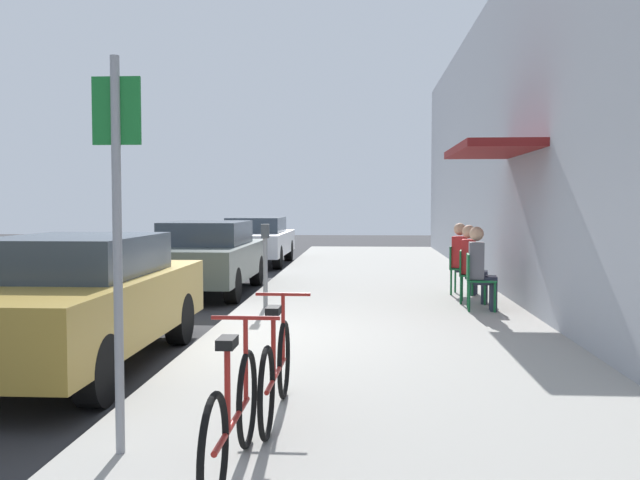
{
  "coord_description": "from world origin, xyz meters",
  "views": [
    {
      "loc": [
        2.01,
        -8.48,
        1.77
      ],
      "look_at": [
        1.19,
        4.36,
        1.09
      ],
      "focal_mm": 39.29,
      "sensor_mm": 36.0,
      "label": 1
    }
  ],
  "objects_px": {
    "bicycle_1": "(276,371)",
    "street_sign": "(117,223)",
    "seated_patron_2": "(463,256)",
    "bicycle_0": "(233,418)",
    "seated_patron_0": "(480,265)",
    "parked_car_1": "(206,256)",
    "seated_patron_1": "(472,261)",
    "cafe_chair_0": "(476,278)",
    "parking_meter": "(265,259)",
    "cafe_chair_1": "(468,273)",
    "cafe_chair_2": "(459,266)",
    "parked_car_2": "(256,240)",
    "parked_car_0": "(73,299)"
  },
  "relations": [
    {
      "from": "bicycle_1",
      "to": "street_sign",
      "type": "bearing_deg",
      "value": -137.76
    },
    {
      "from": "seated_patron_2",
      "to": "bicycle_0",
      "type": "bearing_deg",
      "value": -106.53
    },
    {
      "from": "bicycle_0",
      "to": "seated_patron_0",
      "type": "distance_m",
      "value": 7.22
    },
    {
      "from": "bicycle_1",
      "to": "bicycle_0",
      "type": "bearing_deg",
      "value": -95.22
    },
    {
      "from": "parked_car_1",
      "to": "bicycle_0",
      "type": "height_order",
      "value": "parked_car_1"
    },
    {
      "from": "seated_patron_1",
      "to": "cafe_chair_0",
      "type": "bearing_deg",
      "value": -94.36
    },
    {
      "from": "parking_meter",
      "to": "seated_patron_0",
      "type": "relative_size",
      "value": 1.02
    },
    {
      "from": "cafe_chair_1",
      "to": "parking_meter",
      "type": "bearing_deg",
      "value": -167.33
    },
    {
      "from": "seated_patron_1",
      "to": "cafe_chair_2",
      "type": "xyz_separation_m",
      "value": [
        -0.06,
        1.13,
        -0.19
      ]
    },
    {
      "from": "seated_patron_0",
      "to": "seated_patron_1",
      "type": "relative_size",
      "value": 1.0
    },
    {
      "from": "parked_car_1",
      "to": "parking_meter",
      "type": "distance_m",
      "value": 3.04
    },
    {
      "from": "bicycle_0",
      "to": "cafe_chair_0",
      "type": "xyz_separation_m",
      "value": [
        2.51,
        6.74,
        0.14
      ]
    },
    {
      "from": "cafe_chair_0",
      "to": "seated_patron_1",
      "type": "bearing_deg",
      "value": 85.64
    },
    {
      "from": "parked_car_1",
      "to": "cafe_chair_2",
      "type": "height_order",
      "value": "parked_car_1"
    },
    {
      "from": "cafe_chair_0",
      "to": "cafe_chair_1",
      "type": "height_order",
      "value": "same"
    },
    {
      "from": "bicycle_0",
      "to": "parked_car_2",
      "type": "bearing_deg",
      "value": 98.35
    },
    {
      "from": "bicycle_1",
      "to": "cafe_chair_1",
      "type": "distance_m",
      "value": 6.78
    },
    {
      "from": "bicycle_0",
      "to": "bicycle_1",
      "type": "relative_size",
      "value": 1.0
    },
    {
      "from": "parking_meter",
      "to": "cafe_chair_0",
      "type": "xyz_separation_m",
      "value": [
        3.28,
        -0.06,
        -0.26
      ]
    },
    {
      "from": "cafe_chair_0",
      "to": "seated_patron_0",
      "type": "height_order",
      "value": "seated_patron_0"
    },
    {
      "from": "seated_patron_0",
      "to": "cafe_chair_0",
      "type": "bearing_deg",
      "value": 174.24
    },
    {
      "from": "street_sign",
      "to": "seated_patron_1",
      "type": "xyz_separation_m",
      "value": [
        3.39,
        7.17,
        -0.82
      ]
    },
    {
      "from": "seated_patron_0",
      "to": "street_sign",
      "type": "bearing_deg",
      "value": -117.96
    },
    {
      "from": "seated_patron_2",
      "to": "parked_car_1",
      "type": "bearing_deg",
      "value": 171.02
    },
    {
      "from": "parked_car_2",
      "to": "cafe_chair_1",
      "type": "bearing_deg",
      "value": -59.72
    },
    {
      "from": "bicycle_0",
      "to": "seated_patron_1",
      "type": "xyz_separation_m",
      "value": [
        2.57,
        7.53,
        0.34
      ]
    },
    {
      "from": "cafe_chair_0",
      "to": "seated_patron_2",
      "type": "height_order",
      "value": "seated_patron_2"
    },
    {
      "from": "parked_car_0",
      "to": "seated_patron_0",
      "type": "distance_m",
      "value": 6.06
    },
    {
      "from": "cafe_chair_0",
      "to": "seated_patron_0",
      "type": "xyz_separation_m",
      "value": [
        0.06,
        -0.01,
        0.19
      ]
    },
    {
      "from": "parking_meter",
      "to": "cafe_chair_0",
      "type": "relative_size",
      "value": 1.52
    },
    {
      "from": "parked_car_1",
      "to": "cafe_chair_0",
      "type": "xyz_separation_m",
      "value": [
        4.83,
        -2.68,
        -0.11
      ]
    },
    {
      "from": "bicycle_1",
      "to": "cafe_chair_2",
      "type": "relative_size",
      "value": 1.97
    },
    {
      "from": "parked_car_0",
      "to": "parked_car_2",
      "type": "xyz_separation_m",
      "value": [
        0.0,
        12.66,
        -0.03
      ]
    },
    {
      "from": "cafe_chair_2",
      "to": "bicycle_1",
      "type": "bearing_deg",
      "value": -107.82
    },
    {
      "from": "cafe_chair_0",
      "to": "seated_patron_1",
      "type": "relative_size",
      "value": 0.67
    },
    {
      "from": "bicycle_0",
      "to": "seated_patron_2",
      "type": "xyz_separation_m",
      "value": [
        2.57,
        8.65,
        0.34
      ]
    },
    {
      "from": "cafe_chair_1",
      "to": "seated_patron_1",
      "type": "xyz_separation_m",
      "value": [
        0.06,
        -0.01,
        0.19
      ]
    },
    {
      "from": "parked_car_2",
      "to": "seated_patron_0",
      "type": "distance_m",
      "value": 10.3
    },
    {
      "from": "bicycle_1",
      "to": "cafe_chair_1",
      "type": "xyz_separation_m",
      "value": [
        2.4,
        6.34,
        0.14
      ]
    },
    {
      "from": "bicycle_0",
      "to": "parking_meter",
      "type": "bearing_deg",
      "value": 96.45
    },
    {
      "from": "parked_car_0",
      "to": "seated_patron_2",
      "type": "distance_m",
      "value": 7.35
    },
    {
      "from": "parked_car_2",
      "to": "street_sign",
      "type": "bearing_deg",
      "value": -84.45
    },
    {
      "from": "street_sign",
      "to": "parking_meter",
      "type": "bearing_deg",
      "value": 89.56
    },
    {
      "from": "parked_car_0",
      "to": "street_sign",
      "type": "xyz_separation_m",
      "value": [
        1.5,
        -2.79,
        0.9
      ]
    },
    {
      "from": "parked_car_2",
      "to": "bicycle_1",
      "type": "distance_m",
      "value": 14.81
    },
    {
      "from": "street_sign",
      "to": "seated_patron_2",
      "type": "height_order",
      "value": "street_sign"
    },
    {
      "from": "parked_car_0",
      "to": "cafe_chair_2",
      "type": "distance_m",
      "value": 7.33
    },
    {
      "from": "parked_car_1",
      "to": "seated_patron_0",
      "type": "bearing_deg",
      "value": -28.77
    },
    {
      "from": "parked_car_1",
      "to": "seated_patron_1",
      "type": "relative_size",
      "value": 3.41
    },
    {
      "from": "seated_patron_1",
      "to": "seated_patron_2",
      "type": "distance_m",
      "value": 1.12
    }
  ]
}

